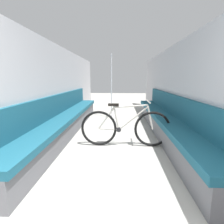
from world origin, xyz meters
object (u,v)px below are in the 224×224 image
object	(u,v)px
bench_seat_row_right	(165,122)
bicycle	(125,128)
bench_seat_row_left	(66,121)
grab_pole_near	(111,87)

from	to	relation	value
bench_seat_row_right	bicycle	distance (m)	1.22
bench_seat_row_left	bench_seat_row_right	xyz separation A→B (m)	(2.34, 0.00, 0.00)
grab_pole_near	bench_seat_row_right	bearing A→B (deg)	-52.40
bench_seat_row_right	grab_pole_near	world-z (taller)	grab_pole_near
bench_seat_row_right	bicycle	bearing A→B (deg)	-141.18
bench_seat_row_right	grab_pole_near	xyz separation A→B (m)	(-1.35, 1.75, 0.71)
bench_seat_row_right	grab_pole_near	distance (m)	2.32
bench_seat_row_right	grab_pole_near	size ratio (longest dim) A/B	2.52
bench_seat_row_left	bench_seat_row_right	size ratio (longest dim) A/B	1.00
bicycle	grab_pole_near	world-z (taller)	grab_pole_near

